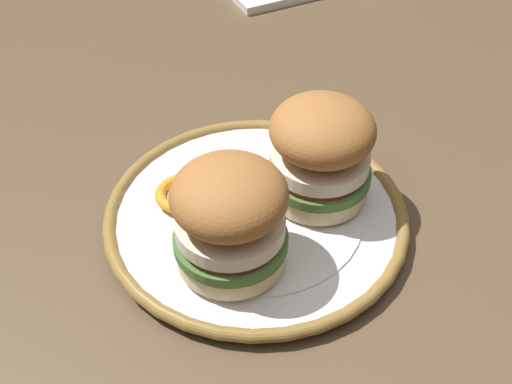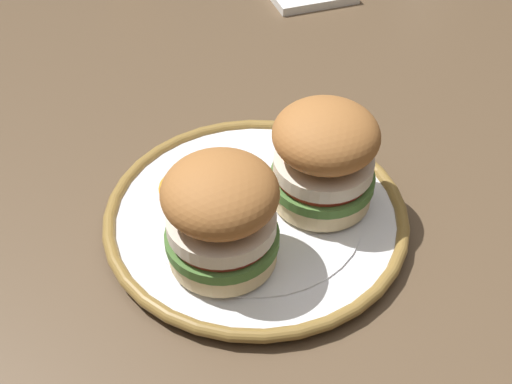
{
  "view_description": "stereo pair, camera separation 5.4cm",
  "coord_description": "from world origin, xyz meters",
  "views": [
    {
      "loc": [
        -0.5,
        -0.03,
        1.22
      ],
      "look_at": [
        -0.05,
        -0.01,
        0.8
      ],
      "focal_mm": 46.9,
      "sensor_mm": 36.0,
      "label": 1
    },
    {
      "loc": [
        -0.49,
        -0.08,
        1.22
      ],
      "look_at": [
        -0.05,
        -0.01,
        0.8
      ],
      "focal_mm": 46.9,
      "sensor_mm": 36.0,
      "label": 2
    }
  ],
  "objects": [
    {
      "name": "dining_table",
      "position": [
        0.0,
        0.0,
        0.67
      ],
      "size": [
        1.44,
        0.95,
        0.76
      ],
      "color": "brown",
      "rests_on": "ground"
    },
    {
      "name": "orange_peel_strip_long",
      "position": [
        -0.03,
        0.01,
        0.79
      ],
      "size": [
        0.07,
        0.06,
        0.01
      ],
      "color": "orange",
      "rests_on": "dinner_plate"
    },
    {
      "name": "sandwich_half_right",
      "position": [
        -0.11,
        0.01,
        0.83
      ],
      "size": [
        0.13,
        0.13,
        0.1
      ],
      "color": "beige",
      "rests_on": "dinner_plate"
    },
    {
      "name": "sandwich_half_left",
      "position": [
        -0.03,
        -0.07,
        0.83
      ],
      "size": [
        0.13,
        0.13,
        0.1
      ],
      "color": "beige",
      "rests_on": "dinner_plate"
    },
    {
      "name": "dinner_plate",
      "position": [
        -0.05,
        -0.01,
        0.77
      ],
      "size": [
        0.28,
        0.28,
        0.02
      ],
      "color": "white",
      "rests_on": "dining_table"
    },
    {
      "name": "orange_peel_curled",
      "position": [
        -0.04,
        0.06,
        0.79
      ],
      "size": [
        0.07,
        0.07,
        0.01
      ],
      "color": "orange",
      "rests_on": "dinner_plate"
    }
  ]
}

